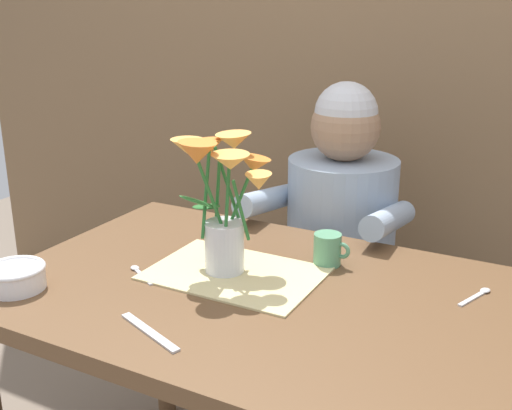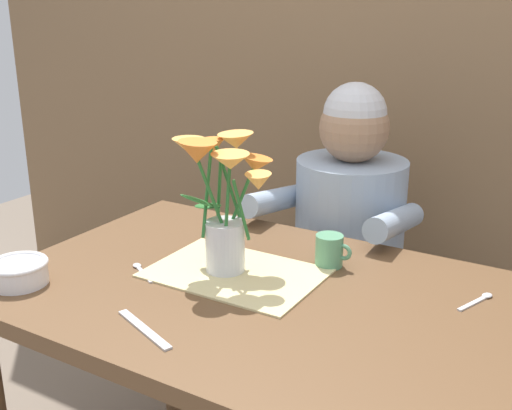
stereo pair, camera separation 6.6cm
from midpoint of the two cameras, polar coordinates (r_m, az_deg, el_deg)
The scene contains 10 objects.
wood_panel_backdrop at distance 2.27m, azimuth 15.21°, elevation 14.72°, with size 4.00×0.10×2.50m, color brown.
dining_table at distance 1.49m, azimuth 1.43°, elevation -10.94°, with size 1.20×0.80×0.74m.
seated_person at distance 2.04m, azimuth 9.17°, elevation -5.24°, with size 0.45×0.47×1.14m.
striped_placemat at distance 1.51m, azimuth -0.63°, elevation -6.19°, with size 0.40×0.28×0.01m, color beige.
flower_vase at distance 1.46m, azimuth -1.67°, elevation 1.05°, with size 0.25×0.25×0.33m.
ceramic_bowl at distance 1.54m, azimuth -19.55°, elevation -5.71°, with size 0.14×0.14×0.06m.
dinner_knife at distance 1.29m, azimuth -8.63°, elevation -11.08°, with size 0.19×0.02×0.01m, color silver.
tea_cup at distance 1.56m, azimuth 7.91°, elevation -4.13°, with size 0.09×0.07×0.08m.
spoon_0 at distance 1.48m, azimuth 20.87°, elevation -7.98°, with size 0.06×0.12×0.01m.
spoon_1 at distance 1.55m, azimuth -9.22°, elevation -5.81°, with size 0.11×0.07×0.01m.
Camera 2 is at (0.66, -1.11, 1.37)m, focal length 44.17 mm.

